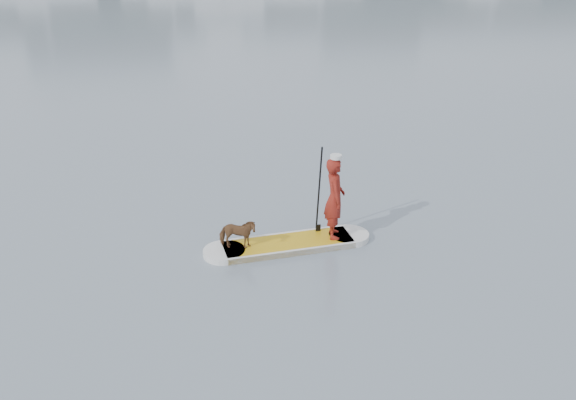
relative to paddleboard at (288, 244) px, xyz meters
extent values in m
plane|color=slate|center=(-2.90, 3.40, -0.06)|extent=(140.00, 140.00, 0.00)
cube|color=gold|center=(0.00, 0.00, 0.00)|extent=(2.59, 1.18, 0.12)
cylinder|color=silver|center=(-1.23, -0.20, 0.00)|extent=(0.80, 0.80, 0.12)
cylinder|color=silver|center=(1.23, 0.20, 0.00)|extent=(0.80, 0.80, 0.12)
cube|color=silver|center=(-0.06, 0.37, 0.00)|extent=(2.48, 0.45, 0.12)
cube|color=silver|center=(0.06, -0.37, 0.00)|extent=(2.48, 0.45, 0.12)
imported|color=maroon|center=(0.91, 0.14, 0.87)|extent=(0.42, 0.61, 1.62)
cylinder|color=silver|center=(0.91, 0.14, 1.71)|extent=(0.22, 0.22, 0.07)
imported|color=#57321D|center=(-0.97, -0.15, 0.36)|extent=(0.75, 0.43, 0.60)
cylinder|color=black|center=(0.65, 0.37, 0.94)|extent=(0.08, 0.30, 1.89)
cube|color=black|center=(0.65, 0.37, 0.04)|extent=(0.10, 0.04, 0.32)
camera|label=1|loc=(-1.21, -10.85, 5.94)|focal=40.00mm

